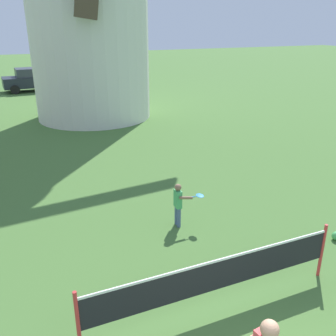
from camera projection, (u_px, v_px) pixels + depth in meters
tennis_net at (217, 275)px, 6.06m from camera, size 4.58×0.06×1.10m
player_far at (179, 202)px, 8.67m from camera, size 0.66×0.48×1.07m
stray_ball at (336, 236)px, 8.26m from camera, size 0.20×0.20×0.20m
parked_car_black at (34, 79)px, 25.91m from camera, size 4.17×2.05×1.56m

